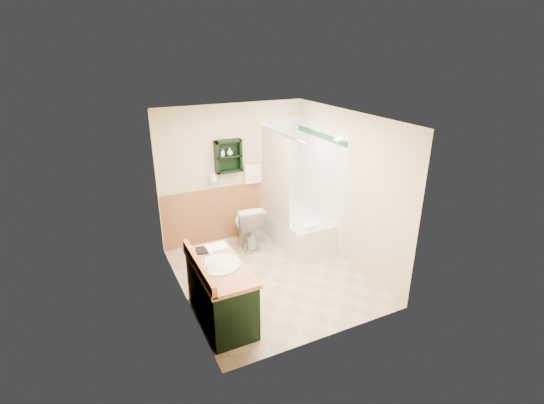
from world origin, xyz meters
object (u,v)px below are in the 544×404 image
at_px(bathtub, 297,227).
at_px(vanity_book, 195,245).
at_px(toilet, 247,225).
at_px(hair_dryer, 212,178).
at_px(soap_bottle_a, 223,154).
at_px(wall_shelf, 228,156).
at_px(vanity, 221,292).
at_px(soap_bottle_b, 230,152).

xyz_separation_m(bathtub, vanity_book, (-2.08, -1.02, 0.62)).
bearing_deg(toilet, hair_dryer, -31.89).
relative_size(hair_dryer, bathtub, 0.16).
bearing_deg(bathtub, vanity_book, -153.98).
bearing_deg(soap_bottle_a, wall_shelf, 2.91).
relative_size(toilet, soap_bottle_a, 6.58).
bearing_deg(wall_shelf, toilet, -64.76).
relative_size(vanity, bathtub, 0.82).
bearing_deg(soap_bottle_b, soap_bottle_a, 180.00).
bearing_deg(wall_shelf, soap_bottle_b, -12.07).
bearing_deg(hair_dryer, vanity, -106.18).
bearing_deg(vanity, bathtub, 37.46).
relative_size(vanity, soap_bottle_a, 10.26).
xyz_separation_m(wall_shelf, soap_bottle_a, (-0.10, -0.01, 0.04)).
height_order(vanity, soap_bottle_b, soap_bottle_b).
distance_m(bathtub, soap_bottle_a, 1.82).
distance_m(hair_dryer, soap_bottle_a, 0.44).
distance_m(wall_shelf, soap_bottle_b, 0.07).
height_order(wall_shelf, hair_dryer, wall_shelf).
distance_m(hair_dryer, vanity_book, 1.80).
xyz_separation_m(vanity, bathtub, (1.92, 1.47, -0.13)).
relative_size(vanity_book, soap_bottle_b, 1.66).
height_order(vanity, soap_bottle_a, soap_bottle_a).
relative_size(wall_shelf, bathtub, 0.37).
relative_size(toilet, soap_bottle_b, 6.43).
height_order(toilet, vanity_book, vanity_book).
xyz_separation_m(hair_dryer, vanity_book, (-0.76, -1.60, -0.31)).
bearing_deg(vanity_book, soap_bottle_b, 70.01).
relative_size(wall_shelf, vanity, 0.45).
xyz_separation_m(hair_dryer, soap_bottle_b, (0.32, -0.03, 0.41)).
bearing_deg(vanity, soap_bottle_b, 65.55).
bearing_deg(soap_bottle_b, vanity, -114.45).
distance_m(vanity, bathtub, 2.42).
bearing_deg(soap_bottle_b, bathtub, -28.74).
distance_m(vanity, toilet, 1.99).
relative_size(vanity, vanity_book, 6.06).
bearing_deg(hair_dryer, soap_bottle_a, -8.46).
bearing_deg(vanity_book, soap_bottle_a, 73.13).
bearing_deg(vanity, toilet, 57.80).
height_order(vanity_book, soap_bottle_a, soap_bottle_a).
bearing_deg(hair_dryer, soap_bottle_b, -5.30).
relative_size(hair_dryer, toilet, 0.30).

